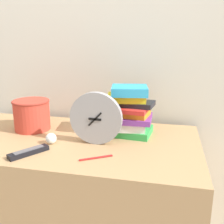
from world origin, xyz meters
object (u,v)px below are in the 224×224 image
at_px(book_stack, 127,113).
at_px(crumpled_paper_ball, 51,138).
at_px(basket, 32,114).
at_px(tv_remote, 29,152).
at_px(desk_clock, 96,118).
at_px(pen, 96,158).

bearing_deg(book_stack, crumpled_paper_ball, -147.19).
xyz_separation_m(basket, crumpled_paper_ball, (0.19, -0.17, -0.06)).
distance_m(tv_remote, crumpled_paper_ball, 0.14).
xyz_separation_m(book_stack, basket, (-0.52, -0.04, -0.03)).
xyz_separation_m(desk_clock, basket, (-0.39, 0.12, -0.04)).
bearing_deg(pen, crumpled_paper_ball, 156.23).
relative_size(basket, tv_remote, 1.17).
bearing_deg(desk_clock, basket, 163.09).
bearing_deg(tv_remote, basket, 115.78).
xyz_separation_m(book_stack, tv_remote, (-0.37, -0.34, -0.10)).
distance_m(book_stack, basket, 0.52).
relative_size(desk_clock, basket, 1.25).
bearing_deg(tv_remote, desk_clock, 36.08).
bearing_deg(crumpled_paper_ball, tv_remote, -107.68).
distance_m(book_stack, crumpled_paper_ball, 0.40).
height_order(basket, tv_remote, basket).
distance_m(tv_remote, pen, 0.29).
bearing_deg(book_stack, tv_remote, -137.16).
distance_m(desk_clock, book_stack, 0.20).
height_order(desk_clock, crumpled_paper_ball, desk_clock).
relative_size(book_stack, basket, 1.42).
distance_m(basket, pen, 0.53).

